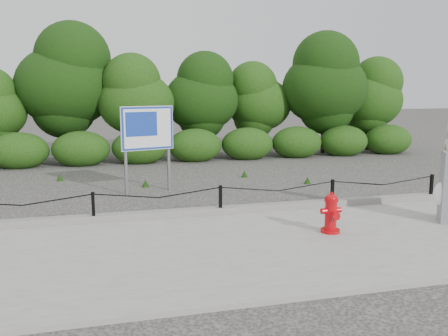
% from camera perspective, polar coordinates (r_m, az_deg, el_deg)
% --- Properties ---
extents(ground, '(90.00, 90.00, 0.00)m').
position_cam_1_polar(ground, '(9.76, -0.43, -6.02)').
color(ground, '#2D2B28').
rests_on(ground, ground).
extents(sidewalk, '(14.00, 4.00, 0.08)m').
position_cam_1_polar(sidewalk, '(7.91, 3.15, -9.50)').
color(sidewalk, gray).
rests_on(sidewalk, ground).
extents(curb, '(14.00, 0.22, 0.14)m').
position_cam_1_polar(curb, '(9.76, -0.50, -5.10)').
color(curb, slate).
rests_on(curb, sidewalk).
extents(chain_barrier, '(10.06, 0.06, 0.60)m').
position_cam_1_polar(chain_barrier, '(9.64, -0.43, -3.41)').
color(chain_barrier, black).
rests_on(chain_barrier, sidewalk).
extents(treeline, '(20.09, 3.89, 4.90)m').
position_cam_1_polar(treeline, '(18.33, -5.22, 9.18)').
color(treeline, black).
rests_on(treeline, ground).
extents(fire_hydrant, '(0.38, 0.39, 0.73)m').
position_cam_1_polar(fire_hydrant, '(8.66, 12.75, -5.34)').
color(fire_hydrant, '#C1070D').
rests_on(fire_hydrant, sidewalk).
extents(advertising_sign, '(1.33, 0.44, 2.19)m').
position_cam_1_polar(advertising_sign, '(12.00, -9.22, 4.29)').
color(advertising_sign, slate).
rests_on(advertising_sign, ground).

